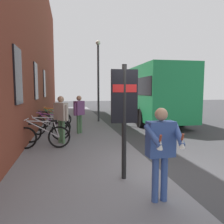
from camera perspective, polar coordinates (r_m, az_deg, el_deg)
The scene contains 15 objects.
ground at distance 11.16m, azimuth 4.74°, elevation -4.54°, with size 60.00×60.00×0.00m, color #38383A.
sidewalk_pavement at distance 12.69m, azimuth -9.90°, elevation -3.09°, with size 24.00×3.50×0.12m, color slate.
station_facade at distance 13.91m, azimuth -19.24°, elevation 16.98°, with size 22.00×0.65×9.56m.
bicycle_end_of_row at distance 7.30m, azimuth -17.93°, elevation -6.25°, with size 0.48×1.77×0.97m.
bicycle_nearest_sign at distance 8.26m, azimuth -16.97°, elevation -4.84°, with size 0.54×1.75×0.97m.
bicycle_far_end at distance 9.34m, azimuth -16.07°, elevation -3.60°, with size 0.67×1.71×0.97m.
bicycle_mid_rack at distance 10.41m, azimuth -16.30°, elevation -2.67°, with size 0.48×1.76×0.97m.
bicycle_under_window at distance 11.29m, azimuth -15.06°, elevation -1.99°, with size 0.60×1.73×0.97m.
bicycle_by_door at distance 12.30m, azimuth -15.24°, elevation -1.37°, with size 0.48×1.77×0.97m.
transit_info_sign at distance 4.44m, azimuth 3.28°, elevation 2.21°, with size 0.12×0.55×2.40m.
city_bus at distance 15.16m, azimuth 8.10°, elevation 5.43°, with size 10.56×2.84×3.35m.
pedestrian_near_bus at distance 9.43m, azimuth -8.73°, elevation 0.42°, with size 0.50×0.50×1.65m.
pedestrian_by_facade at distance 7.76m, azimuth -13.39°, elevation -0.67°, with size 0.51×0.51×1.68m.
tourist_with_hotdogs at distance 3.66m, azimuth 12.93°, elevation -8.47°, with size 0.55×0.62×1.59m.
street_lamp at distance 13.01m, azimuth -3.67°, elevation 10.18°, with size 0.28×0.28×4.81m.
Camera 1 is at (-4.53, 2.11, 1.99)m, focal length 34.38 mm.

